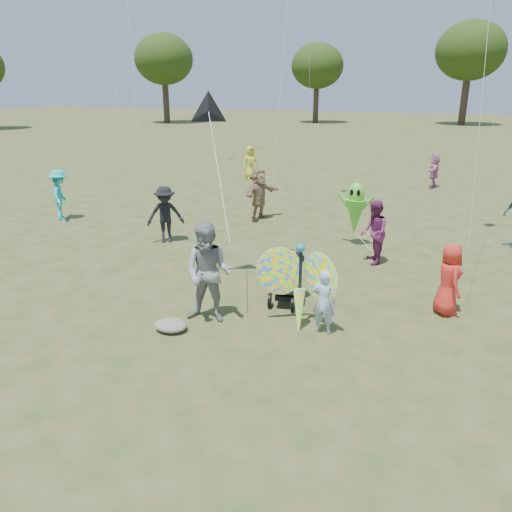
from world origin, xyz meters
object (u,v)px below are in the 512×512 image
Objects in this scene: crowd_a at (449,279)px; crowd_i at (60,195)px; adult_man at (208,273)px; jogging_stroller at (288,273)px; crowd_b at (165,215)px; crowd_g at (250,163)px; child_girl at (324,302)px; crowd_d at (259,194)px; alien_kite at (355,211)px; butterfly_kite at (300,285)px; crowd_e at (374,232)px; crowd_j at (434,171)px.

crowd_a is 0.86× the size of crowd_i.
jogging_stroller is (1.07, 1.36, -0.32)m from adult_man.
crowd_g is (-1.88, 10.17, -0.04)m from crowd_b.
adult_man is at bearing -116.18° from crowd_g.
crowd_g is at bearing 102.00° from adult_man.
crowd_d is (-4.11, 6.91, 0.26)m from child_girl.
adult_man is 1.19× the size of crowd_b.
crowd_g is at bearing 128.79° from alien_kite.
butterfly_kite is at bearing -135.03° from crowd_d.
jogging_stroller is at bearing 119.98° from butterfly_kite.
crowd_e is at bearing 11.87° from crowd_a.
alien_kite reaches higher than crowd_d.
adult_man is 15.44m from crowd_j.
adult_man reaches higher than alien_kite.
crowd_a is 8.00m from crowd_d.
crowd_e is at bearing -127.51° from crowd_i.
crowd_a is 15.25m from crowd_g.
child_girl is 0.74× the size of crowd_e.
jogging_stroller is at bearing 43.14° from adult_man.
alien_kite reaches higher than crowd_j.
crowd_a is 0.89× the size of crowd_e.
crowd_b is 1.05× the size of crowd_g.
crowd_d reaches higher than crowd_i.
adult_man reaches higher than crowd_i.
crowd_g is at bearing -51.23° from crowd_i.
crowd_e is 1.42× the size of jogging_stroller.
crowd_a is at bearing 33.84° from butterfly_kite.
child_girl is 1.05× the size of jogging_stroller.
crowd_i is at bearing -48.30° from crowd_j.
adult_man reaches higher than butterfly_kite.
crowd_d is 0.97× the size of alien_kite.
butterfly_kite is (5.06, -3.50, 0.01)m from crowd_b.
crowd_g is (-7.40, 13.73, 0.16)m from child_girl.
crowd_i is at bearing 155.81° from butterfly_kite.
crowd_j is (4.82, 7.92, -0.12)m from crowd_d.
crowd_g is 14.24m from jogging_stroller.
butterfly_kite is (-0.47, 0.06, 0.21)m from child_girl.
crowd_a is 0.83× the size of crowd_d.
alien_kite reaches higher than child_girl.
crowd_a is 0.81× the size of alien_kite.
child_girl is 0.78× the size of crowd_g.
child_girl reaches higher than jogging_stroller.
crowd_a is 2.97m from crowd_e.
crowd_d reaches higher than crowd_b.
crowd_d reaches higher than jogging_stroller.
butterfly_kite is at bearing -149.80° from crowd_i.
crowd_g is (-9.36, 12.04, 0.05)m from crowd_a.
crowd_j is (0.71, 14.83, 0.13)m from child_girl.
crowd_a is (4.03, 2.04, -0.24)m from adult_man.
child_girl is 0.81× the size of crowd_j.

